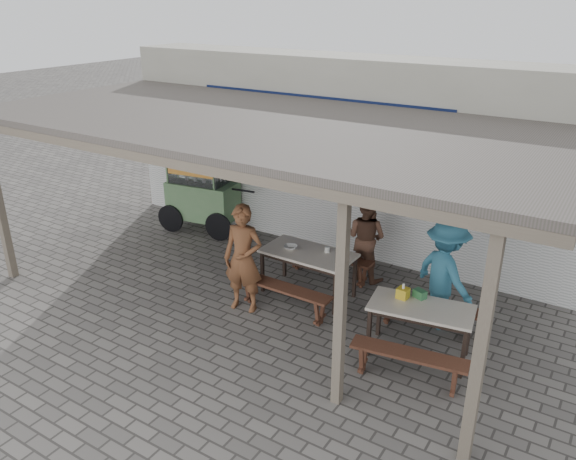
# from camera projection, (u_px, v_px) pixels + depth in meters

# --- Properties ---
(ground) EXTENTS (60.00, 60.00, 0.00)m
(ground) POSITION_uv_depth(u_px,v_px,m) (228.00, 313.00, 8.58)
(ground) COLOR #615C57
(ground) RESTS_ON ground
(back_wall) EXTENTS (9.00, 1.28, 3.50)m
(back_wall) POSITION_uv_depth(u_px,v_px,m) (340.00, 152.00, 10.70)
(back_wall) COLOR #B0AC9E
(back_wall) RESTS_ON ground
(warung_roof) EXTENTS (9.00, 4.21, 2.81)m
(warung_roof) POSITION_uv_depth(u_px,v_px,m) (259.00, 126.00, 8.22)
(warung_roof) COLOR #534A47
(warung_roof) RESTS_ON ground
(table_left) EXTENTS (1.47, 0.79, 0.75)m
(table_left) POSITION_uv_depth(u_px,v_px,m) (308.00, 256.00, 8.87)
(table_left) COLOR beige
(table_left) RESTS_ON ground
(bench_left_street) EXTENTS (1.56, 0.30, 0.45)m
(bench_left_street) POSITION_uv_depth(u_px,v_px,m) (284.00, 293.00, 8.46)
(bench_left_street) COLOR brown
(bench_left_street) RESTS_ON ground
(bench_left_wall) EXTENTS (1.56, 0.30, 0.45)m
(bench_left_wall) POSITION_uv_depth(u_px,v_px,m) (329.00, 259.00, 9.54)
(bench_left_wall) COLOR brown
(bench_left_wall) RESTS_ON ground
(table_right) EXTENTS (1.42, 0.85, 0.75)m
(table_right) POSITION_uv_depth(u_px,v_px,m) (421.00, 312.00, 7.32)
(table_right) COLOR beige
(table_right) RESTS_ON ground
(bench_right_street) EXTENTS (1.46, 0.50, 0.45)m
(bench_right_street) POSITION_uv_depth(u_px,v_px,m) (408.00, 360.00, 6.90)
(bench_right_street) COLOR brown
(bench_right_street) RESTS_ON ground
(bench_right_wall) EXTENTS (1.46, 0.50, 0.45)m
(bench_right_wall) POSITION_uv_depth(u_px,v_px,m) (428.00, 310.00, 8.00)
(bench_right_wall) COLOR brown
(bench_right_wall) RESTS_ON ground
(vendor_cart) EXTENTS (1.94, 0.99, 1.60)m
(vendor_cart) POSITION_uv_depth(u_px,v_px,m) (202.00, 189.00, 11.33)
(vendor_cart) COLOR #65885B
(vendor_cart) RESTS_ON ground
(patron_street_side) EXTENTS (0.69, 0.53, 1.69)m
(patron_street_side) POSITION_uv_depth(u_px,v_px,m) (243.00, 259.00, 8.40)
(patron_street_side) COLOR brown
(patron_street_side) RESTS_ON ground
(patron_wall_side) EXTENTS (0.79, 0.65, 1.49)m
(patron_wall_side) POSITION_uv_depth(u_px,v_px,m) (366.00, 238.00, 9.38)
(patron_wall_side) COLOR brown
(patron_wall_side) RESTS_ON ground
(patron_right_table) EXTENTS (1.23, 1.08, 1.65)m
(patron_right_table) POSITION_uv_depth(u_px,v_px,m) (445.00, 274.00, 7.96)
(patron_right_table) COLOR teal
(patron_right_table) RESTS_ON ground
(tissue_box) EXTENTS (0.16, 0.16, 0.15)m
(tissue_box) POSITION_uv_depth(u_px,v_px,m) (403.00, 293.00, 7.47)
(tissue_box) COLOR gold
(tissue_box) RESTS_ON table_right
(donation_box) EXTENTS (0.20, 0.17, 0.11)m
(donation_box) POSITION_uv_depth(u_px,v_px,m) (420.00, 294.00, 7.48)
(donation_box) COLOR #317042
(donation_box) RESTS_ON table_right
(condiment_jar) EXTENTS (0.08, 0.08, 0.09)m
(condiment_jar) POSITION_uv_depth(u_px,v_px,m) (327.00, 249.00, 8.82)
(condiment_jar) COLOR silver
(condiment_jar) RESTS_ON table_left
(condiment_bowl) EXTENTS (0.28, 0.28, 0.05)m
(condiment_bowl) POSITION_uv_depth(u_px,v_px,m) (291.00, 247.00, 8.94)
(condiment_bowl) COLOR silver
(condiment_bowl) RESTS_ON table_left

